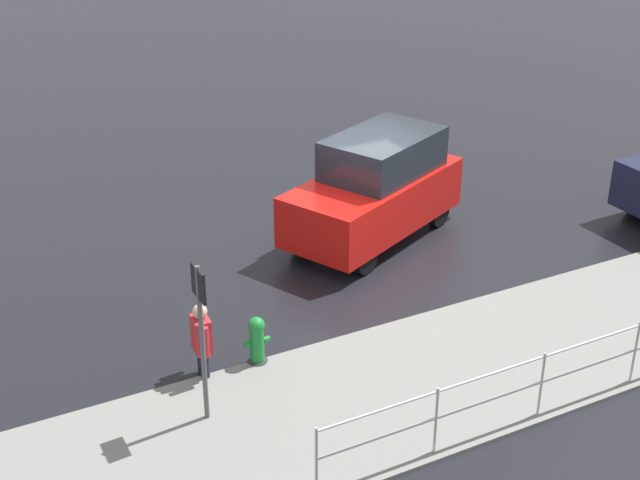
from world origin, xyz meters
TOP-DOWN VIEW (x-y plane):
  - ground_plane at (0.00, 0.00)m, footprint 60.00×60.00m
  - kerb_strip at (0.00, 4.20)m, footprint 24.00×3.20m
  - moving_hatchback at (-0.50, -0.39)m, footprint 4.25×3.18m
  - fire_hydrant at (3.36, 2.63)m, footprint 0.42×0.31m
  - pedestrian at (4.21, 2.57)m, footprint 0.27×0.57m
  - metal_railing at (-0.43, 5.64)m, footprint 8.70×0.04m
  - sign_post at (4.54, 3.58)m, footprint 0.07×0.44m

SIDE VIEW (x-z plane):
  - ground_plane at x=0.00m, z-range 0.00..0.00m
  - kerb_strip at x=0.00m, z-range 0.00..0.04m
  - fire_hydrant at x=3.36m, z-range 0.00..0.80m
  - pedestrian at x=4.21m, z-range 0.07..1.29m
  - metal_railing at x=-0.43m, z-range 0.19..1.24m
  - moving_hatchback at x=-0.50m, z-range 0.00..2.06m
  - sign_post at x=4.54m, z-range 0.38..2.78m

